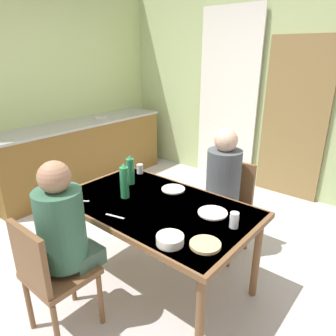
# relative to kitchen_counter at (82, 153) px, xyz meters

# --- Properties ---
(ground_plane) EXTENTS (5.78, 5.78, 0.00)m
(ground_plane) POSITION_rel_kitchen_counter_xyz_m (1.77, -0.64, -0.45)
(ground_plane) COLOR #BDB9B7
(wall_back) EXTENTS (4.40, 0.10, 2.83)m
(wall_back) POSITION_rel_kitchen_counter_xyz_m (1.77, 1.58, 0.96)
(wall_back) COLOR #AFC383
(wall_back) RESTS_ON ground_plane
(wall_left) EXTENTS (0.10, 3.34, 2.83)m
(wall_left) POSITION_rel_kitchen_counter_xyz_m (-0.33, -0.09, 0.96)
(wall_left) COLOR #B3C780
(wall_left) RESTS_ON ground_plane
(door_wooden) EXTENTS (0.80, 0.05, 2.00)m
(door_wooden) POSITION_rel_kitchen_counter_xyz_m (2.39, 1.50, 0.55)
(door_wooden) COLOR olive
(door_wooden) RESTS_ON ground_plane
(curtain_panel) EXTENTS (0.90, 0.03, 2.38)m
(curtain_panel) POSITION_rel_kitchen_counter_xyz_m (1.44, 1.48, 0.74)
(curtain_panel) COLOR white
(curtain_panel) RESTS_ON ground_plane
(kitchen_counter) EXTENTS (0.61, 2.58, 0.91)m
(kitchen_counter) POSITION_rel_kitchen_counter_xyz_m (0.00, 0.00, 0.00)
(kitchen_counter) COLOR brown
(kitchen_counter) RESTS_ON ground_plane
(dining_table) EXTENTS (1.51, 0.90, 0.73)m
(dining_table) POSITION_rel_kitchen_counter_xyz_m (2.20, -0.89, 0.21)
(dining_table) COLOR brown
(dining_table) RESTS_ON ground_plane
(chair_near_diner) EXTENTS (0.40, 0.40, 0.87)m
(chair_near_diner) POSITION_rel_kitchen_counter_xyz_m (2.01, -1.69, 0.05)
(chair_near_diner) COLOR brown
(chair_near_diner) RESTS_ON ground_plane
(chair_far_diner) EXTENTS (0.40, 0.40, 0.87)m
(chair_far_diner) POSITION_rel_kitchen_counter_xyz_m (2.39, -0.09, 0.05)
(chair_far_diner) COLOR brown
(chair_far_diner) RESTS_ON ground_plane
(person_near_diner) EXTENTS (0.30, 0.37, 0.77)m
(person_near_diner) POSITION_rel_kitchen_counter_xyz_m (2.01, -1.56, 0.33)
(person_near_diner) COLOR #3F5F4E
(person_near_diner) RESTS_ON ground_plane
(person_far_diner) EXTENTS (0.30, 0.37, 0.77)m
(person_far_diner) POSITION_rel_kitchen_counter_xyz_m (2.39, -0.22, 0.33)
(person_far_diner) COLOR #434F54
(person_far_diner) RESTS_ON ground_plane
(water_bottle_green_near) EXTENTS (0.07, 0.07, 0.29)m
(water_bottle_green_near) POSITION_rel_kitchen_counter_xyz_m (1.94, -0.95, 0.41)
(water_bottle_green_near) COLOR #29864B
(water_bottle_green_near) RESTS_ON dining_table
(water_bottle_green_far) EXTENTS (0.07, 0.07, 0.26)m
(water_bottle_green_far) POSITION_rel_kitchen_counter_xyz_m (1.78, -0.74, 0.40)
(water_bottle_green_far) COLOR #2A844E
(water_bottle_green_far) RESTS_ON dining_table
(serving_bowl_center) EXTENTS (0.17, 0.17, 0.05)m
(serving_bowl_center) POSITION_rel_kitchen_counter_xyz_m (2.61, -1.22, 0.31)
(serving_bowl_center) COLOR silver
(serving_bowl_center) RESTS_ON dining_table
(dinner_plate_near_left) EXTENTS (0.20, 0.20, 0.01)m
(dinner_plate_near_left) POSITION_rel_kitchen_counter_xyz_m (2.14, -0.60, 0.29)
(dinner_plate_near_left) COLOR white
(dinner_plate_near_left) RESTS_ON dining_table
(dinner_plate_near_right) EXTENTS (0.21, 0.21, 0.01)m
(dinner_plate_near_right) POSITION_rel_kitchen_counter_xyz_m (2.61, -0.73, 0.29)
(dinner_plate_near_right) COLOR white
(dinner_plate_near_right) RESTS_ON dining_table
(drinking_glass_by_near_diner) EXTENTS (0.06, 0.06, 0.11)m
(drinking_glass_by_near_diner) POSITION_rel_kitchen_counter_xyz_m (2.82, -0.80, 0.33)
(drinking_glass_by_near_diner) COLOR silver
(drinking_glass_by_near_diner) RESTS_ON dining_table
(drinking_glass_by_far_diner) EXTENTS (0.06, 0.06, 0.09)m
(drinking_glass_by_far_diner) POSITION_rel_kitchen_counter_xyz_m (1.67, -0.51, 0.32)
(drinking_glass_by_far_diner) COLOR silver
(drinking_glass_by_far_diner) RESTS_ON dining_table
(bread_plate_sliced) EXTENTS (0.19, 0.19, 0.02)m
(bread_plate_sliced) POSITION_rel_kitchen_counter_xyz_m (2.79, -1.10, 0.29)
(bread_plate_sliced) COLOR #DBB77A
(bread_plate_sliced) RESTS_ON dining_table
(cutlery_knife_near) EXTENTS (0.15, 0.05, 0.00)m
(cutlery_knife_near) POSITION_rel_kitchen_counter_xyz_m (2.11, -1.21, 0.28)
(cutlery_knife_near) COLOR silver
(cutlery_knife_near) RESTS_ON dining_table
(cutlery_fork_near) EXTENTS (0.13, 0.11, 0.00)m
(cutlery_fork_near) POSITION_rel_kitchen_counter_xyz_m (1.72, -1.23, 0.28)
(cutlery_fork_near) COLOR silver
(cutlery_fork_near) RESTS_ON dining_table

